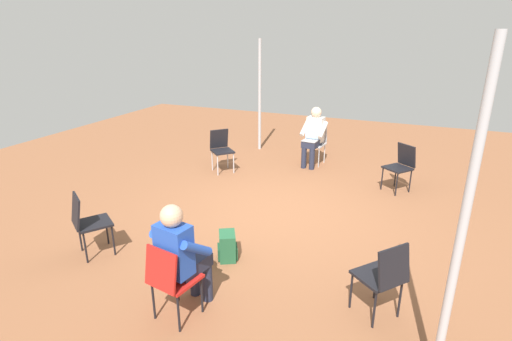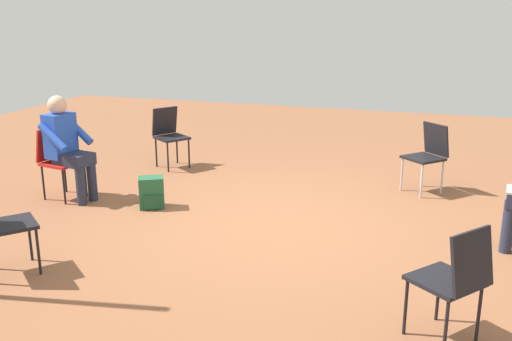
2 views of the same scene
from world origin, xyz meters
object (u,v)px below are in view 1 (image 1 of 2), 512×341
Objects in this scene: chair_south at (171,278)px; backpack_near_laptop_user at (227,248)px; chair_northwest at (221,147)px; chair_north at (316,141)px; person_with_laptop at (314,134)px; person_in_blue at (181,252)px; chair_southwest at (87,220)px; chair_northeast at (401,164)px; chair_southeast at (383,275)px.

chair_south is 2.36× the size of backpack_near_laptop_user.
backpack_near_laptop_user is at bearing 71.43° from chair_northwest.
person_with_laptop is (-0.02, -0.17, 0.20)m from chair_north.
chair_south is 5.40m from chair_north.
chair_north is 0.69× the size of person_in_blue.
chair_north is (1.71, 4.77, 0.00)m from chair_southwest.
backpack_near_laptop_user is (-0.01, 1.22, -0.34)m from chair_south.
person_in_blue reaches higher than chair_northeast.
chair_southwest is at bearing 175.09° from person_in_blue.
chair_southwest is 4.91m from person_with_laptop.
chair_southeast is 2.36× the size of backpack_near_laptop_user.
chair_northwest is at bearing 121.53° from chair_south.
chair_northeast is at bearing 163.57° from person_with_laptop.
chair_southeast is 4.78m from person_with_laptop.
chair_south is 1.00× the size of chair_northeast.
chair_south is at bearing -89.74° from backpack_near_laptop_user.
chair_southwest and chair_southeast have the same top height.
chair_southwest is 1.80m from backpack_near_laptop_user.
chair_southwest is 2.36× the size of backpack_near_laptop_user.
person_with_laptop is 3.44× the size of backpack_near_laptop_user.
chair_south is 4.82m from chair_northeast.
chair_north is 1.00× the size of chair_northwest.
person_with_laptop is 1.00× the size of person_in_blue.
person_in_blue is at bearing 96.76° from person_with_laptop.
chair_northeast is at bearing 40.84° from chair_southeast.
chair_northeast is (-0.08, 3.62, 0.00)m from chair_southeast.
chair_northeast is 4.67m from person_in_blue.
chair_south is 2.08m from chair_southeast.
backpack_near_laptop_user is (1.61, -2.95, -0.34)m from chair_northwest.
person_in_blue is at bearing 18.97° from chair_southwest.
person_with_laptop reaches higher than chair_north.
chair_south is 0.69× the size of person_in_blue.
chair_north and chair_northwest have the same top height.
chair_southwest is 1.00× the size of chair_south.
chair_north is at bearing 89.43° from backpack_near_laptop_user.
chair_southeast and chair_northeast have the same top height.
person_with_laptop is at bearing 62.87° from chair_southeast.
chair_southwest is at bearing 86.02° from chair_northeast.
chair_southwest is 1.00× the size of chair_southeast.
chair_southwest is 3.58m from chair_southeast.
chair_southeast is at bearing 129.64° from chair_northeast.
chair_southeast is 4.85m from chair_northwest.
person_with_laptop is (1.69, 4.61, 0.20)m from chair_southwest.
backpack_near_laptop_user is (-1.83, -3.24, -0.34)m from chair_northeast.
chair_southeast is 2.01m from person_in_blue.
backpack_near_laptop_user is at bearing 100.63° from chair_south.
chair_southwest is 1.00× the size of chair_north.
chair_northeast is 0.69× the size of person_in_blue.
chair_northeast is at bearing 77.71° from person_in_blue.
chair_southwest is 5.07m from chair_north.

